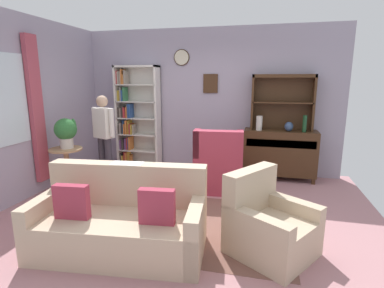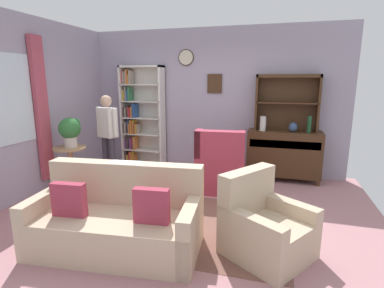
{
  "view_description": "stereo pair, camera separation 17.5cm",
  "coord_description": "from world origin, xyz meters",
  "px_view_note": "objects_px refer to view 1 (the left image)",
  "views": [
    {
      "loc": [
        1.06,
        -3.76,
        1.83
      ],
      "look_at": [
        0.1,
        0.2,
        0.95
      ],
      "focal_mm": 28.05,
      "sensor_mm": 36.0,
      "label": 1
    },
    {
      "loc": [
        1.23,
        -3.72,
        1.83
      ],
      "look_at": [
        0.1,
        0.2,
        0.95
      ],
      "focal_mm": 28.05,
      "sensor_mm": 36.0,
      "label": 2
    }
  ],
  "objects_px": {
    "sideboard_hutch": "(283,95)",
    "potted_plant_large": "(66,131)",
    "vase_round": "(289,127)",
    "coffee_table": "(149,193)",
    "sideboard": "(279,152)",
    "wingback_chair": "(218,168)",
    "book_stack": "(153,183)",
    "person_reading": "(104,133)",
    "armchair_floral": "(269,227)",
    "plant_stand": "(67,165)",
    "vase_tall": "(259,123)",
    "bookshelf": "(135,119)",
    "bottle_wine": "(305,124)",
    "couch_floral": "(121,222)"
  },
  "relations": [
    {
      "from": "sideboard_hutch",
      "to": "potted_plant_large",
      "type": "height_order",
      "value": "sideboard_hutch"
    },
    {
      "from": "vase_round",
      "to": "coffee_table",
      "type": "xyz_separation_m",
      "value": [
        -1.88,
        -2.04,
        -0.65
      ]
    },
    {
      "from": "sideboard_hutch",
      "to": "sideboard",
      "type": "bearing_deg",
      "value": -90.0
    },
    {
      "from": "potted_plant_large",
      "to": "coffee_table",
      "type": "relative_size",
      "value": 0.61
    },
    {
      "from": "wingback_chair",
      "to": "book_stack",
      "type": "relative_size",
      "value": 4.74
    },
    {
      "from": "person_reading",
      "to": "coffee_table",
      "type": "xyz_separation_m",
      "value": [
        1.3,
        -1.19,
        -0.55
      ]
    },
    {
      "from": "sideboard_hutch",
      "to": "armchair_floral",
      "type": "bearing_deg",
      "value": -94.35
    },
    {
      "from": "plant_stand",
      "to": "vase_tall",
      "type": "bearing_deg",
      "value": 25.25
    },
    {
      "from": "potted_plant_large",
      "to": "sideboard",
      "type": "bearing_deg",
      "value": 23.43
    },
    {
      "from": "sideboard_hutch",
      "to": "armchair_floral",
      "type": "relative_size",
      "value": 1.03
    },
    {
      "from": "potted_plant_large",
      "to": "book_stack",
      "type": "bearing_deg",
      "value": -18.24
    },
    {
      "from": "bookshelf",
      "to": "book_stack",
      "type": "xyz_separation_m",
      "value": [
        1.18,
        -2.11,
        -0.56
      ]
    },
    {
      "from": "vase_tall",
      "to": "coffee_table",
      "type": "distance_m",
      "value": 2.54
    },
    {
      "from": "plant_stand",
      "to": "potted_plant_large",
      "type": "height_order",
      "value": "potted_plant_large"
    },
    {
      "from": "sideboard",
      "to": "book_stack",
      "type": "relative_size",
      "value": 5.86
    },
    {
      "from": "armchair_floral",
      "to": "vase_round",
      "type": "bearing_deg",
      "value": 82.41
    },
    {
      "from": "bottle_wine",
      "to": "potted_plant_large",
      "type": "distance_m",
      "value": 4.04
    },
    {
      "from": "couch_floral",
      "to": "plant_stand",
      "type": "height_order",
      "value": "couch_floral"
    },
    {
      "from": "couch_floral",
      "to": "book_stack",
      "type": "relative_size",
      "value": 8.47
    },
    {
      "from": "plant_stand",
      "to": "book_stack",
      "type": "bearing_deg",
      "value": -17.13
    },
    {
      "from": "potted_plant_large",
      "to": "couch_floral",
      "type": "bearing_deg",
      "value": -40.76
    },
    {
      "from": "vase_tall",
      "to": "coffee_table",
      "type": "xyz_separation_m",
      "value": [
        -1.36,
        -2.03,
        -0.7
      ]
    },
    {
      "from": "bottle_wine",
      "to": "bookshelf",
      "type": "bearing_deg",
      "value": 176.99
    },
    {
      "from": "sideboard",
      "to": "couch_floral",
      "type": "relative_size",
      "value": 0.69
    },
    {
      "from": "vase_tall",
      "to": "person_reading",
      "type": "xyz_separation_m",
      "value": [
        -2.66,
        -0.84,
        -0.14
      ]
    },
    {
      "from": "bottle_wine",
      "to": "plant_stand",
      "type": "distance_m",
      "value": 4.11
    },
    {
      "from": "sideboard_hutch",
      "to": "potted_plant_large",
      "type": "relative_size",
      "value": 2.26
    },
    {
      "from": "sideboard_hutch",
      "to": "person_reading",
      "type": "height_order",
      "value": "sideboard_hutch"
    },
    {
      "from": "bookshelf",
      "to": "potted_plant_large",
      "type": "distance_m",
      "value": 1.64
    },
    {
      "from": "couch_floral",
      "to": "coffee_table",
      "type": "bearing_deg",
      "value": 88.94
    },
    {
      "from": "vase_round",
      "to": "coffee_table",
      "type": "bearing_deg",
      "value": -132.61
    },
    {
      "from": "vase_round",
      "to": "armchair_floral",
      "type": "xyz_separation_m",
      "value": [
        -0.33,
        -2.51,
        -0.72
      ]
    },
    {
      "from": "sideboard_hutch",
      "to": "couch_floral",
      "type": "relative_size",
      "value": 0.59
    },
    {
      "from": "vase_tall",
      "to": "wingback_chair",
      "type": "xyz_separation_m",
      "value": [
        -0.62,
        -0.78,
        -0.67
      ]
    },
    {
      "from": "sideboard",
      "to": "vase_tall",
      "type": "height_order",
      "value": "vase_tall"
    },
    {
      "from": "vase_round",
      "to": "plant_stand",
      "type": "height_order",
      "value": "vase_round"
    },
    {
      "from": "couch_floral",
      "to": "vase_round",
      "type": "bearing_deg",
      "value": 56.13
    },
    {
      "from": "vase_tall",
      "to": "vase_round",
      "type": "height_order",
      "value": "vase_tall"
    },
    {
      "from": "sideboard",
      "to": "plant_stand",
      "type": "xyz_separation_m",
      "value": [
        -3.42,
        -1.51,
        -0.06
      ]
    },
    {
      "from": "bookshelf",
      "to": "sideboard_hutch",
      "type": "xyz_separation_m",
      "value": [
        2.9,
        0.03,
        0.53
      ]
    },
    {
      "from": "vase_tall",
      "to": "sideboard",
      "type": "bearing_deg",
      "value": 11.63
    },
    {
      "from": "couch_floral",
      "to": "armchair_floral",
      "type": "height_order",
      "value": "couch_floral"
    },
    {
      "from": "wingback_chair",
      "to": "bottle_wine",
      "type": "bearing_deg",
      "value": 28.84
    },
    {
      "from": "vase_round",
      "to": "book_stack",
      "type": "height_order",
      "value": "vase_round"
    },
    {
      "from": "sideboard",
      "to": "vase_tall",
      "type": "relative_size",
      "value": 4.96
    },
    {
      "from": "sideboard",
      "to": "vase_round",
      "type": "xyz_separation_m",
      "value": [
        0.13,
        -0.07,
        0.5
      ]
    },
    {
      "from": "bookshelf",
      "to": "wingback_chair",
      "type": "distance_m",
      "value": 2.22
    },
    {
      "from": "bookshelf",
      "to": "vase_tall",
      "type": "height_order",
      "value": "bookshelf"
    },
    {
      "from": "vase_round",
      "to": "armchair_floral",
      "type": "bearing_deg",
      "value": -97.59
    },
    {
      "from": "sideboard_hutch",
      "to": "couch_floral",
      "type": "xyz_separation_m",
      "value": [
        -1.76,
        -3.0,
        -1.25
      ]
    }
  ]
}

